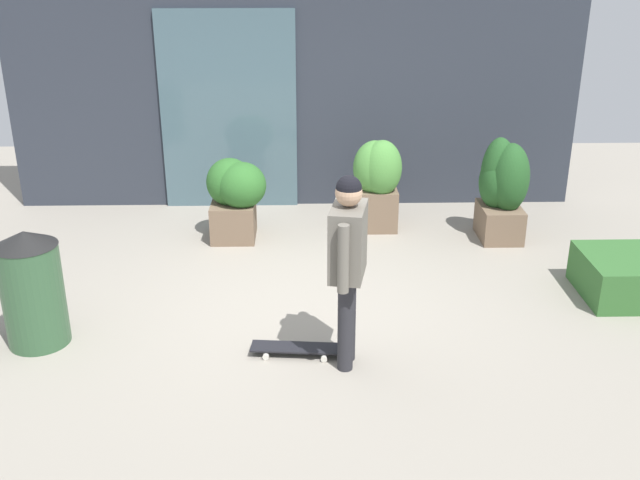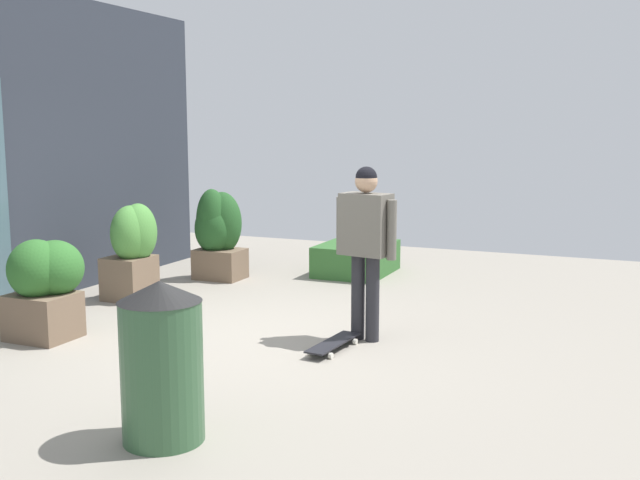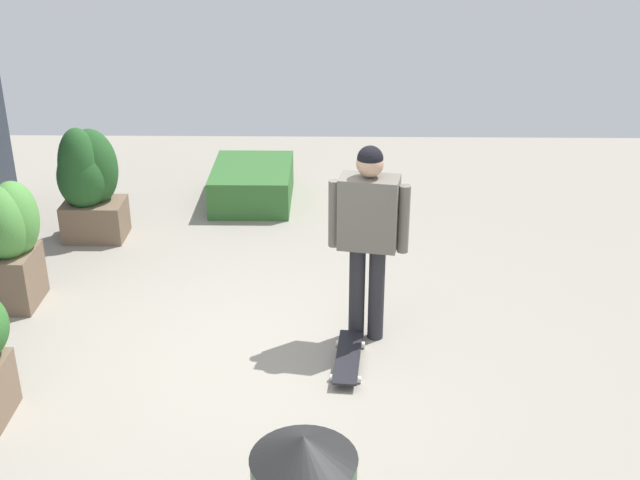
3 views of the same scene
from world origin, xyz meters
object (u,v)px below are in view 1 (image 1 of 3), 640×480
at_px(skateboarder, 348,253).
at_px(skateboard, 296,348).
at_px(planter_box_right, 235,194).
at_px(planter_box_mid, 502,186).
at_px(trash_bin, 32,288).
at_px(planter_box_left, 377,181).

xyz_separation_m(skateboarder, skateboard, (-0.43, 0.15, -0.95)).
distance_m(planter_box_right, planter_box_mid, 3.12).
xyz_separation_m(planter_box_right, trash_bin, (-1.55, -2.42, -0.01)).
relative_size(skateboard, planter_box_mid, 0.66).
distance_m(planter_box_right, trash_bin, 2.87).
relative_size(planter_box_left, planter_box_mid, 0.94).
height_order(skateboard, planter_box_left, planter_box_left).
xyz_separation_m(skateboarder, trash_bin, (-2.70, 0.42, -0.48)).
height_order(skateboarder, skateboard, skateboarder).
xyz_separation_m(planter_box_left, planter_box_mid, (1.43, -0.29, 0.01)).
bearing_deg(planter_box_left, trash_bin, -140.49).
xyz_separation_m(planter_box_left, planter_box_right, (-1.68, -0.25, -0.07)).
relative_size(skateboard, trash_bin, 0.75).
height_order(skateboarder, planter_box_left, skateboarder).
xyz_separation_m(skateboarder, planter_box_mid, (1.97, 2.80, -0.38)).
bearing_deg(planter_box_mid, planter_box_left, 168.71).
distance_m(skateboarder, skateboard, 1.05).
bearing_deg(planter_box_right, skateboard, -74.91).
height_order(skateboard, planter_box_mid, planter_box_mid).
relative_size(planter_box_left, planter_box_right, 1.17).
relative_size(skateboard, planter_box_right, 0.82).
bearing_deg(skateboarder, planter_box_mid, -114.38).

